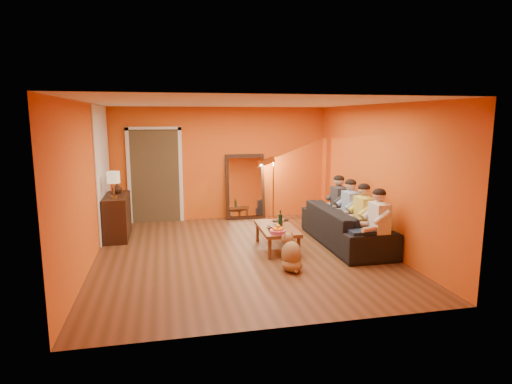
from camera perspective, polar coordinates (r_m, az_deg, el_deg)
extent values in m
cube|color=brown|center=(7.60, -1.80, -8.18)|extent=(5.00, 5.50, 0.00)
cube|color=white|center=(7.23, -1.91, 11.80)|extent=(5.00, 5.50, 0.00)
cube|color=#C75B17|center=(10.00, -4.70, 3.79)|extent=(5.00, 0.00, 2.60)
cube|color=#C75B17|center=(7.29, -21.57, 0.85)|extent=(0.00, 5.50, 2.60)
cube|color=#C75B17|center=(8.13, 15.76, 2.04)|extent=(0.00, 5.50, 2.60)
cube|color=white|center=(9.00, -19.72, 2.56)|extent=(0.02, 1.90, 2.58)
cube|color=#3F2D19|center=(10.03, -13.27, 2.13)|extent=(1.06, 0.30, 2.10)
cube|color=white|center=(9.94, -16.57, 1.92)|extent=(0.08, 0.06, 2.20)
cube|color=white|center=(9.91, -9.99, 2.16)|extent=(0.08, 0.06, 2.20)
cube|color=white|center=(9.83, -13.53, 8.23)|extent=(1.22, 0.06, 0.08)
cube|color=black|center=(10.04, -1.46, 0.73)|extent=(0.92, 0.27, 1.51)
cube|color=white|center=(10.00, -1.41, 0.70)|extent=(0.78, 0.21, 1.35)
cube|color=black|center=(8.92, -18.00, -3.11)|extent=(0.44, 1.18, 0.85)
imported|color=black|center=(8.22, 11.89, -4.44)|extent=(2.42, 0.95, 0.71)
cylinder|color=black|center=(7.66, 3.26, -3.59)|extent=(0.07, 0.07, 0.31)
imported|color=#B27F3F|center=(7.86, 3.42, -4.07)|extent=(0.12, 0.12, 0.09)
imported|color=black|center=(8.10, 3.39, -3.88)|extent=(0.32, 0.21, 0.03)
imported|color=black|center=(7.49, 1.86, -5.00)|extent=(0.25, 0.30, 0.03)
imported|color=red|center=(7.50, 1.91, -4.81)|extent=(0.25, 0.29, 0.02)
imported|color=black|center=(7.47, 1.88, -4.71)|extent=(0.20, 0.25, 0.02)
imported|color=black|center=(9.07, -18.02, 0.50)|extent=(0.20, 0.20, 0.21)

